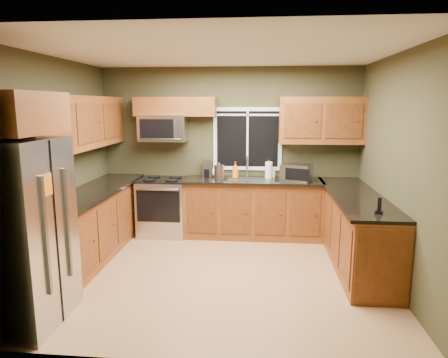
% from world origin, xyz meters
% --- Properties ---
extents(floor, '(4.20, 4.20, 0.00)m').
position_xyz_m(floor, '(0.00, 0.00, 0.00)').
color(floor, '#A67549').
rests_on(floor, ground).
extents(ceiling, '(4.20, 4.20, 0.00)m').
position_xyz_m(ceiling, '(0.00, 0.00, 2.70)').
color(ceiling, white).
rests_on(ceiling, back_wall).
extents(back_wall, '(4.20, 0.00, 4.20)m').
position_xyz_m(back_wall, '(0.00, 1.80, 1.35)').
color(back_wall, '#3B3820').
rests_on(back_wall, ground).
extents(front_wall, '(4.20, 0.00, 4.20)m').
position_xyz_m(front_wall, '(0.00, -1.80, 1.35)').
color(front_wall, '#3B3820').
rests_on(front_wall, ground).
extents(left_wall, '(0.00, 3.60, 3.60)m').
position_xyz_m(left_wall, '(-2.10, 0.00, 1.35)').
color(left_wall, '#3B3820').
rests_on(left_wall, ground).
extents(right_wall, '(0.00, 3.60, 3.60)m').
position_xyz_m(right_wall, '(2.10, 0.00, 1.35)').
color(right_wall, '#3B3820').
rests_on(right_wall, ground).
extents(window, '(1.12, 0.03, 1.02)m').
position_xyz_m(window, '(0.30, 1.78, 1.55)').
color(window, white).
rests_on(window, back_wall).
extents(base_cabinets_left, '(0.60, 2.65, 0.90)m').
position_xyz_m(base_cabinets_left, '(-1.80, 0.48, 0.45)').
color(base_cabinets_left, brown).
rests_on(base_cabinets_left, ground).
extents(countertop_left, '(0.65, 2.65, 0.04)m').
position_xyz_m(countertop_left, '(-1.78, 0.48, 0.92)').
color(countertop_left, black).
rests_on(countertop_left, base_cabinets_left).
extents(base_cabinets_back, '(2.17, 0.60, 0.90)m').
position_xyz_m(base_cabinets_back, '(0.42, 1.50, 0.45)').
color(base_cabinets_back, brown).
rests_on(base_cabinets_back, ground).
extents(countertop_back, '(2.17, 0.65, 0.04)m').
position_xyz_m(countertop_back, '(0.42, 1.48, 0.92)').
color(countertop_back, black).
rests_on(countertop_back, base_cabinets_back).
extents(base_cabinets_peninsula, '(0.60, 2.52, 0.90)m').
position_xyz_m(base_cabinets_peninsula, '(1.80, 0.54, 0.45)').
color(base_cabinets_peninsula, brown).
rests_on(base_cabinets_peninsula, ground).
extents(countertop_peninsula, '(0.65, 2.50, 0.04)m').
position_xyz_m(countertop_peninsula, '(1.78, 0.55, 0.92)').
color(countertop_peninsula, black).
rests_on(countertop_peninsula, base_cabinets_peninsula).
extents(upper_cabinets_left, '(0.33, 2.65, 0.72)m').
position_xyz_m(upper_cabinets_left, '(-1.94, 0.48, 1.86)').
color(upper_cabinets_left, brown).
rests_on(upper_cabinets_left, left_wall).
extents(upper_cabinets_back_left, '(1.30, 0.33, 0.30)m').
position_xyz_m(upper_cabinets_back_left, '(-0.85, 1.64, 2.07)').
color(upper_cabinets_back_left, brown).
rests_on(upper_cabinets_back_left, back_wall).
extents(upper_cabinets_back_right, '(1.30, 0.33, 0.72)m').
position_xyz_m(upper_cabinets_back_right, '(1.45, 1.64, 1.86)').
color(upper_cabinets_back_right, brown).
rests_on(upper_cabinets_back_right, back_wall).
extents(upper_cabinet_over_fridge, '(0.72, 0.90, 0.38)m').
position_xyz_m(upper_cabinet_over_fridge, '(-1.74, -1.30, 2.03)').
color(upper_cabinet_over_fridge, brown).
rests_on(upper_cabinet_over_fridge, left_wall).
extents(refrigerator, '(0.74, 0.90, 1.80)m').
position_xyz_m(refrigerator, '(-1.74, -1.30, 0.90)').
color(refrigerator, '#B7B7BC').
rests_on(refrigerator, ground).
extents(range, '(0.76, 0.69, 0.94)m').
position_xyz_m(range, '(-1.05, 1.47, 0.47)').
color(range, '#B7B7BC').
rests_on(range, ground).
extents(microwave, '(0.76, 0.41, 0.42)m').
position_xyz_m(microwave, '(-1.05, 1.61, 1.73)').
color(microwave, '#B7B7BC').
rests_on(microwave, back_wall).
extents(sink, '(0.60, 0.42, 0.36)m').
position_xyz_m(sink, '(0.30, 1.49, 0.95)').
color(sink, slate).
rests_on(sink, countertop_back).
extents(toaster_oven, '(0.52, 0.47, 0.27)m').
position_xyz_m(toaster_oven, '(1.07, 1.37, 1.08)').
color(toaster_oven, '#B7B7BC').
rests_on(toaster_oven, countertop_back).
extents(coffee_maker, '(0.19, 0.24, 0.27)m').
position_xyz_m(coffee_maker, '(-0.35, 1.64, 1.06)').
color(coffee_maker, slate).
rests_on(coffee_maker, countertop_back).
extents(kettle, '(0.17, 0.17, 0.28)m').
position_xyz_m(kettle, '(-0.13, 1.45, 1.07)').
color(kettle, '#B7B7BC').
rests_on(kettle, countertop_back).
extents(paper_towel_roll, '(0.13, 0.13, 0.29)m').
position_xyz_m(paper_towel_roll, '(0.65, 1.61, 1.07)').
color(paper_towel_roll, white).
rests_on(paper_towel_roll, countertop_back).
extents(soap_bottle_a, '(0.11, 0.11, 0.26)m').
position_xyz_m(soap_bottle_a, '(0.12, 1.55, 1.07)').
color(soap_bottle_a, orange).
rests_on(soap_bottle_a, countertop_back).
extents(soap_bottle_b, '(0.12, 0.12, 0.21)m').
position_xyz_m(soap_bottle_b, '(0.70, 1.70, 1.04)').
color(soap_bottle_b, white).
rests_on(soap_bottle_b, countertop_back).
extents(soap_bottle_c, '(0.15, 0.15, 0.15)m').
position_xyz_m(soap_bottle_c, '(-0.25, 1.70, 1.02)').
color(soap_bottle_c, white).
rests_on(soap_bottle_c, countertop_back).
extents(cordless_phone, '(0.11, 0.11, 0.18)m').
position_xyz_m(cordless_phone, '(1.81, -0.40, 0.99)').
color(cordless_phone, black).
rests_on(cordless_phone, countertop_peninsula).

